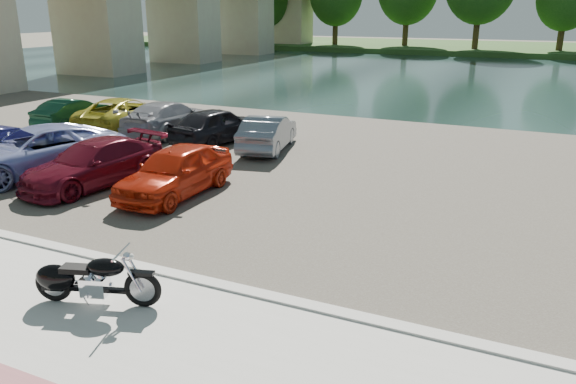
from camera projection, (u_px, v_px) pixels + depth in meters
ground at (120, 334)px, 9.25m from camera, size 200.00×200.00×0.00m
promenade at (74, 364)px, 8.38m from camera, size 60.00×6.00×0.10m
kerb at (190, 280)px, 10.95m from camera, size 60.00×0.30×0.14m
parking_lot at (345, 169)px, 18.71m from camera, size 60.00×18.00×0.04m
river at (470, 78)px, 43.67m from camera, size 120.00×40.00×0.00m
far_bank at (507, 48)px, 71.12m from camera, size 120.00×24.00×0.60m
bridge at (177, 4)px, 54.13m from camera, size 7.00×56.00×8.55m
motorcycle at (85, 279)px, 9.89m from camera, size 2.26×1.03×1.05m
car_2 at (36, 151)px, 17.77m from camera, size 4.29×6.02×1.52m
car_3 at (94, 163)px, 16.73m from camera, size 2.58×4.85×1.34m
car_4 at (175, 171)px, 15.82m from camera, size 1.68×4.16×1.42m
car_5 at (73, 112)px, 25.18m from camera, size 1.34×3.81×1.26m
car_6 at (123, 113)px, 24.66m from camera, size 2.99×5.24×1.38m
car_7 at (168, 118)px, 23.55m from camera, size 2.06×4.88×1.40m
car_8 at (217, 125)px, 22.05m from camera, size 2.40×4.40×1.42m
car_9 at (268, 133)px, 20.95m from camera, size 2.23×4.20×1.31m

